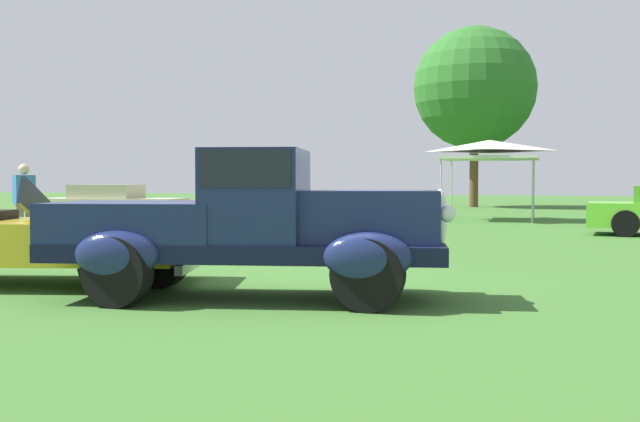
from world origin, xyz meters
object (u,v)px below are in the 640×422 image
at_px(spectator_between_cars, 24,201).
at_px(canopy_tent_left_field, 490,149).
at_px(show_car_cream, 111,205).
at_px(show_car_burgundy, 261,208).
at_px(neighbor_convertible, 30,240).
at_px(spectator_near_truck, 288,208).
at_px(feature_pickup_truck, 250,223).

distance_m(spectator_between_cars, canopy_tent_left_field, 15.38).
distance_m(show_car_cream, show_car_burgundy, 5.48).
bearing_deg(neighbor_convertible, show_car_burgundy, 95.34).
distance_m(neighbor_convertible, show_car_burgundy, 10.76).
distance_m(show_car_cream, spectator_between_cars, 7.36).
relative_size(neighbor_convertible, show_car_burgundy, 1.11).
distance_m(neighbor_convertible, spectator_between_cars, 6.28).
bearing_deg(show_car_burgundy, spectator_near_truck, -65.51).
relative_size(show_car_cream, spectator_between_cars, 2.71).
bearing_deg(spectator_near_truck, canopy_tent_left_field, 81.67).
bearing_deg(spectator_near_truck, spectator_between_cars, 164.33).
bearing_deg(spectator_near_truck, neighbor_convertible, -129.39).
xyz_separation_m(neighbor_convertible, show_car_burgundy, (-1.00, 10.71, 0.02)).
bearing_deg(canopy_tent_left_field, feature_pickup_truck, -94.57).
bearing_deg(canopy_tent_left_field, neighbor_convertible, -104.75).
bearing_deg(spectator_between_cars, neighbor_convertible, -50.72).
distance_m(neighbor_convertible, show_car_cream, 13.41).
bearing_deg(show_car_burgundy, neighbor_convertible, -84.66).
relative_size(neighbor_convertible, spectator_near_truck, 2.83).
distance_m(spectator_near_truck, spectator_between_cars, 6.71).
xyz_separation_m(feature_pickup_truck, show_car_cream, (-9.57, 12.06, -0.27)).
xyz_separation_m(show_car_cream, canopy_tent_left_field, (10.99, 5.73, 1.82)).
xyz_separation_m(neighbor_convertible, canopy_tent_left_field, (4.62, 17.53, 1.84)).
distance_m(feature_pickup_truck, show_car_cream, 15.40).
bearing_deg(show_car_cream, feature_pickup_truck, -51.57).
relative_size(show_car_cream, spectator_near_truck, 2.71).
bearing_deg(spectator_between_cars, canopy_tent_left_field, 55.90).
height_order(spectator_near_truck, spectator_between_cars, same).
xyz_separation_m(show_car_cream, spectator_near_truck, (8.87, -8.76, 0.31)).
xyz_separation_m(spectator_near_truck, canopy_tent_left_field, (2.12, 14.49, 1.51)).
distance_m(neighbor_convertible, canopy_tent_left_field, 18.22).
relative_size(neighbor_convertible, canopy_tent_left_field, 1.50).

